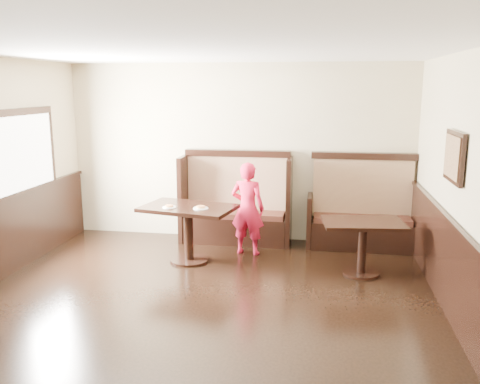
% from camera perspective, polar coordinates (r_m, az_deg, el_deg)
% --- Properties ---
extents(ground, '(7.00, 7.00, 0.00)m').
position_cam_1_polar(ground, '(5.24, -6.69, -16.01)').
color(ground, black).
rests_on(ground, ground).
extents(room_shell, '(7.00, 7.00, 7.00)m').
position_cam_1_polar(room_shell, '(5.30, -9.16, -7.84)').
color(room_shell, '#C0B38B').
rests_on(room_shell, ground).
extents(booth_main, '(1.75, 0.72, 1.45)m').
position_cam_1_polar(booth_main, '(8.08, -0.42, -1.89)').
color(booth_main, black).
rests_on(booth_main, ground).
extents(booth_neighbor, '(1.65, 0.72, 1.45)m').
position_cam_1_polar(booth_neighbor, '(8.01, 13.48, -2.69)').
color(booth_neighbor, black).
rests_on(booth_neighbor, ground).
extents(table_main, '(1.39, 1.02, 0.80)m').
position_cam_1_polar(table_main, '(7.14, -5.81, -3.06)').
color(table_main, black).
rests_on(table_main, ground).
extents(table_neighbor, '(1.10, 0.79, 0.72)m').
position_cam_1_polar(table_neighbor, '(6.84, 13.61, -4.68)').
color(table_neighbor, black).
rests_on(table_neighbor, ground).
extents(child, '(0.54, 0.40, 1.37)m').
position_cam_1_polar(child, '(7.42, 0.86, -1.87)').
color(child, red).
rests_on(child, ground).
extents(pizza_plate_left, '(0.19, 0.19, 0.03)m').
position_cam_1_polar(pizza_plate_left, '(7.05, -7.95, -1.64)').
color(pizza_plate_left, white).
rests_on(pizza_plate_left, table_main).
extents(pizza_plate_right, '(0.21, 0.21, 0.04)m').
position_cam_1_polar(pizza_plate_right, '(6.94, -4.43, -1.76)').
color(pizza_plate_right, white).
rests_on(pizza_plate_right, table_main).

